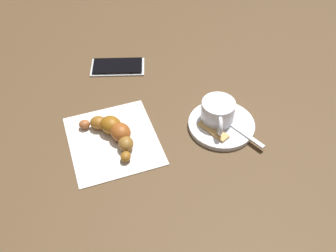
{
  "coord_description": "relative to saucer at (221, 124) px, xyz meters",
  "views": [
    {
      "loc": [
        -0.05,
        -0.54,
        0.59
      ],
      "look_at": [
        0.02,
        -0.0,
        0.02
      ],
      "focal_mm": 41.15,
      "sensor_mm": 36.0,
      "label": 1
    }
  ],
  "objects": [
    {
      "name": "sugar_packet",
      "position": [
        -0.02,
        -0.02,
        0.01
      ],
      "size": [
        0.06,
        0.07,
        0.01
      ],
      "primitive_type": "cube",
      "rotation": [
        0.0,
        0.0,
        5.33
      ],
      "color": "tan",
      "rests_on": "saucer"
    },
    {
      "name": "cell_phone",
      "position": [
        -0.21,
        0.23,
        -0.0
      ],
      "size": [
        0.14,
        0.08,
        0.01
      ],
      "color": "#B6BEC1",
      "rests_on": "ground"
    },
    {
      "name": "croissant",
      "position": [
        -0.22,
        -0.0,
        0.01
      ],
      "size": [
        0.11,
        0.13,
        0.03
      ],
      "color": "brown",
      "rests_on": "napkin"
    },
    {
      "name": "ground_plane",
      "position": [
        -0.13,
        -0.0,
        -0.01
      ],
      "size": [
        1.8,
        1.8,
        0.0
      ],
      "primitive_type": "plane",
      "color": "#4F3923"
    },
    {
      "name": "teaspoon",
      "position": [
        0.01,
        -0.0,
        0.01
      ],
      "size": [
        0.09,
        0.13,
        0.01
      ],
      "color": "silver",
      "rests_on": "saucer"
    },
    {
      "name": "saucer",
      "position": [
        0.0,
        0.0,
        0.0
      ],
      "size": [
        0.14,
        0.14,
        0.01
      ],
      "primitive_type": "cylinder",
      "color": "silver",
      "rests_on": "ground"
    },
    {
      "name": "napkin",
      "position": [
        -0.23,
        -0.01,
        -0.0
      ],
      "size": [
        0.21,
        0.22,
        0.0
      ],
      "primitive_type": "cube",
      "rotation": [
        0.0,
        0.0,
        0.2
      ],
      "color": "silver",
      "rests_on": "ground"
    },
    {
      "name": "espresso_cup",
      "position": [
        -0.01,
        0.01,
        0.03
      ],
      "size": [
        0.07,
        0.1,
        0.05
      ],
      "color": "silver",
      "rests_on": "saucer"
    }
  ]
}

